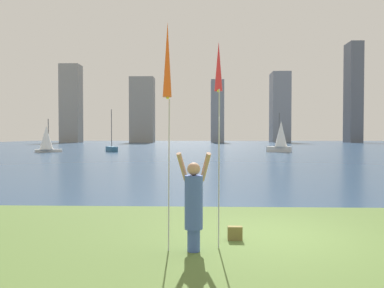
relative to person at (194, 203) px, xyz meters
The scene contains 13 objects.
ground 52.15m from the person, 88.14° to the left, with size 120.00×138.00×0.12m.
person is the anchor object (origin of this frame).
kite_flag_left 2.57m from the person, 161.39° to the right, with size 0.16×0.50×4.21m.
kite_flag_right 2.51m from the person, 36.57° to the left, with size 0.16×0.54×3.96m.
bag 1.36m from the person, 42.49° to the left, with size 0.30×0.14×0.28m.
sailboat_1 41.61m from the person, 106.01° to the left, with size 2.11×2.94×5.28m.
sailboat_2 40.80m from the person, 76.60° to the left, with size 3.06×2.07×4.82m.
sailboat_6 42.74m from the person, 116.40° to the left, with size 3.14×2.09×4.05m.
skyline_tower_0 101.99m from the person, 110.87° to the left, with size 5.17×4.53×21.04m.
skyline_tower_1 96.05m from the person, 100.00° to the left, with size 6.36×4.35×17.42m.
skyline_tower_2 98.26m from the person, 87.90° to the left, with size 3.53×6.19×16.97m.
skyline_tower_3 101.84m from the person, 78.04° to the left, with size 4.92×6.40×19.27m.
skyline_tower_4 105.21m from the person, 67.47° to the left, with size 3.40×5.50×26.68m.
Camera 1 is at (-1.48, -8.17, 2.17)m, focal length 35.49 mm.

